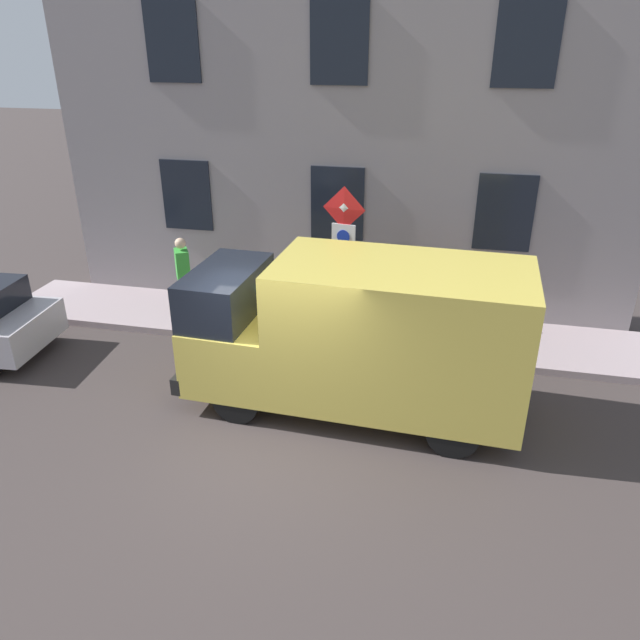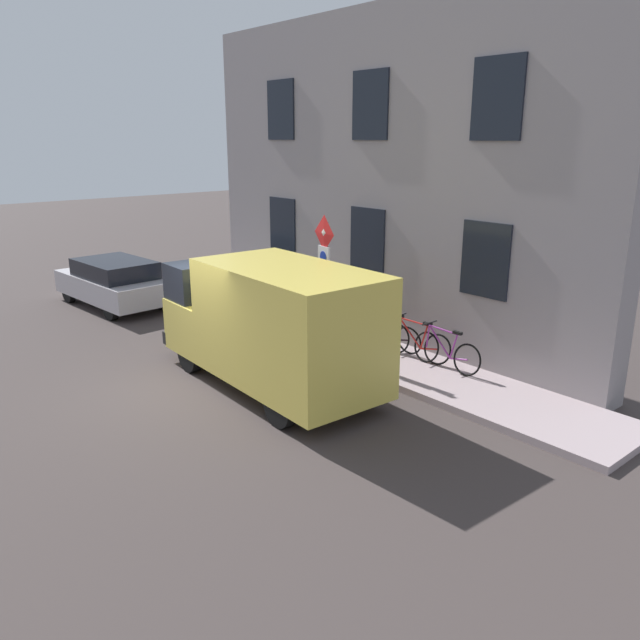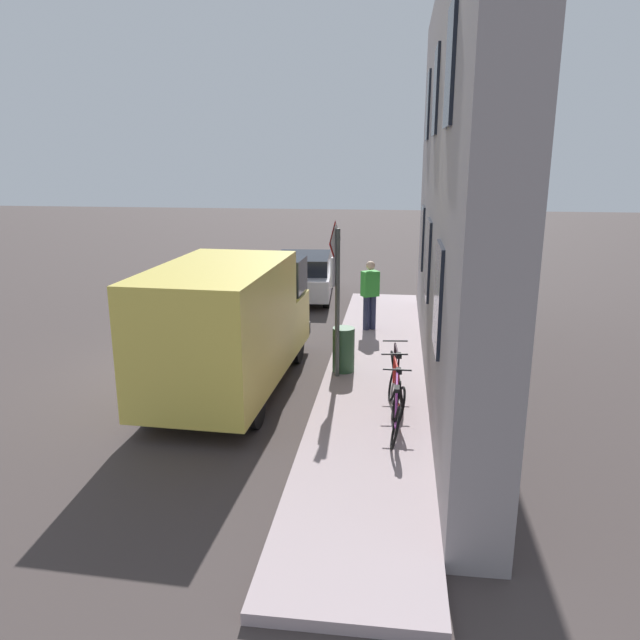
{
  "view_description": "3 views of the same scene",
  "coord_description": "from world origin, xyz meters",
  "px_view_note": "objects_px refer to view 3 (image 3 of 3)",
  "views": [
    {
      "loc": [
        -7.18,
        -2.29,
        5.52
      ],
      "look_at": [
        2.34,
        -0.17,
        0.91
      ],
      "focal_mm": 33.78,
      "sensor_mm": 36.0,
      "label": 1
    },
    {
      "loc": [
        -5.63,
        -10.43,
        4.75
      ],
      "look_at": [
        2.73,
        -0.65,
        0.97
      ],
      "focal_mm": 35.01,
      "sensor_mm": 36.0,
      "label": 2
    },
    {
      "loc": [
        4.18,
        -11.73,
        4.32
      ],
      "look_at": [
        2.7,
        -0.21,
        1.2
      ],
      "focal_mm": 34.22,
      "sensor_mm": 36.0,
      "label": 3
    }
  ],
  "objects_px": {
    "pedestrian": "(370,293)",
    "litter_bin": "(344,349)",
    "bicycle_red": "(396,392)",
    "sign_post_stacked": "(336,277)",
    "bicycle_black": "(397,375)",
    "bicycle_purple": "(396,411)",
    "parked_hatchback": "(304,275)",
    "delivery_van": "(230,322)"
  },
  "relations": [
    {
      "from": "sign_post_stacked",
      "to": "parked_hatchback",
      "type": "relative_size",
      "value": 0.71
    },
    {
      "from": "bicycle_purple",
      "to": "litter_bin",
      "type": "distance_m",
      "value": 2.93
    },
    {
      "from": "bicycle_purple",
      "to": "litter_bin",
      "type": "xyz_separation_m",
      "value": [
        -1.07,
        2.73,
        0.08
      ]
    },
    {
      "from": "pedestrian",
      "to": "bicycle_black",
      "type": "bearing_deg",
      "value": 158.85
    },
    {
      "from": "parked_hatchback",
      "to": "bicycle_black",
      "type": "bearing_deg",
      "value": -164.08
    },
    {
      "from": "sign_post_stacked",
      "to": "bicycle_red",
      "type": "xyz_separation_m",
      "value": [
        1.2,
        -1.64,
        -1.6
      ]
    },
    {
      "from": "parked_hatchback",
      "to": "bicycle_purple",
      "type": "relative_size",
      "value": 2.41
    },
    {
      "from": "sign_post_stacked",
      "to": "bicycle_purple",
      "type": "distance_m",
      "value": 3.15
    },
    {
      "from": "delivery_van",
      "to": "parked_hatchback",
      "type": "xyz_separation_m",
      "value": [
        0.16,
        7.92,
        -0.6
      ]
    },
    {
      "from": "parked_hatchback",
      "to": "bicycle_purple",
      "type": "xyz_separation_m",
      "value": [
        2.96,
        -9.72,
        -0.22
      ]
    },
    {
      "from": "parked_hatchback",
      "to": "pedestrian",
      "type": "relative_size",
      "value": 2.39
    },
    {
      "from": "bicycle_purple",
      "to": "bicycle_red",
      "type": "xyz_separation_m",
      "value": [
        -0.0,
        0.8,
        0.0
      ]
    },
    {
      "from": "delivery_van",
      "to": "litter_bin",
      "type": "bearing_deg",
      "value": -63.38
    },
    {
      "from": "sign_post_stacked",
      "to": "litter_bin",
      "type": "height_order",
      "value": "sign_post_stacked"
    },
    {
      "from": "delivery_van",
      "to": "bicycle_red",
      "type": "bearing_deg",
      "value": -105.58
    },
    {
      "from": "sign_post_stacked",
      "to": "bicycle_black",
      "type": "relative_size",
      "value": 1.7
    },
    {
      "from": "pedestrian",
      "to": "litter_bin",
      "type": "relative_size",
      "value": 1.91
    },
    {
      "from": "bicycle_purple",
      "to": "sign_post_stacked",
      "type": "bearing_deg",
      "value": 26.29
    },
    {
      "from": "delivery_van",
      "to": "bicycle_black",
      "type": "bearing_deg",
      "value": -91.58
    },
    {
      "from": "parked_hatchback",
      "to": "litter_bin",
      "type": "relative_size",
      "value": 4.57
    },
    {
      "from": "sign_post_stacked",
      "to": "parked_hatchback",
      "type": "height_order",
      "value": "sign_post_stacked"
    },
    {
      "from": "sign_post_stacked",
      "to": "pedestrian",
      "type": "bearing_deg",
      "value": 81.72
    },
    {
      "from": "delivery_van",
      "to": "bicycle_red",
      "type": "height_order",
      "value": "delivery_van"
    },
    {
      "from": "delivery_van",
      "to": "pedestrian",
      "type": "distance_m",
      "value": 4.73
    },
    {
      "from": "bicycle_black",
      "to": "pedestrian",
      "type": "xyz_separation_m",
      "value": [
        -0.7,
        4.28,
        0.56
      ]
    },
    {
      "from": "litter_bin",
      "to": "bicycle_purple",
      "type": "bearing_deg",
      "value": -68.65
    },
    {
      "from": "bicycle_purple",
      "to": "bicycle_black",
      "type": "height_order",
      "value": "same"
    },
    {
      "from": "bicycle_purple",
      "to": "pedestrian",
      "type": "relative_size",
      "value": 0.99
    },
    {
      "from": "bicycle_red",
      "to": "litter_bin",
      "type": "height_order",
      "value": "litter_bin"
    },
    {
      "from": "parked_hatchback",
      "to": "litter_bin",
      "type": "distance_m",
      "value": 7.25
    },
    {
      "from": "bicycle_red",
      "to": "sign_post_stacked",
      "type": "bearing_deg",
      "value": 30.29
    },
    {
      "from": "bicycle_purple",
      "to": "litter_bin",
      "type": "bearing_deg",
      "value": 21.3
    },
    {
      "from": "pedestrian",
      "to": "litter_bin",
      "type": "bearing_deg",
      "value": 142.91
    },
    {
      "from": "bicycle_red",
      "to": "pedestrian",
      "type": "relative_size",
      "value": 1.0
    },
    {
      "from": "parked_hatchback",
      "to": "bicycle_red",
      "type": "xyz_separation_m",
      "value": [
        2.96,
        -8.93,
        -0.22
      ]
    },
    {
      "from": "parked_hatchback",
      "to": "litter_bin",
      "type": "bearing_deg",
      "value": -168.93
    },
    {
      "from": "bicycle_purple",
      "to": "pedestrian",
      "type": "distance_m",
      "value": 5.94
    },
    {
      "from": "bicycle_purple",
      "to": "bicycle_black",
      "type": "bearing_deg",
      "value": -0.03
    },
    {
      "from": "bicycle_purple",
      "to": "bicycle_black",
      "type": "relative_size",
      "value": 1.0
    },
    {
      "from": "pedestrian",
      "to": "delivery_van",
      "type": "bearing_deg",
      "value": 118.75
    },
    {
      "from": "bicycle_purple",
      "to": "bicycle_black",
      "type": "distance_m",
      "value": 1.59
    },
    {
      "from": "pedestrian",
      "to": "litter_bin",
      "type": "height_order",
      "value": "pedestrian"
    }
  ]
}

